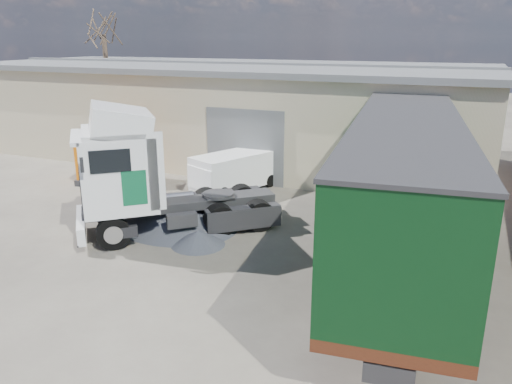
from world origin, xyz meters
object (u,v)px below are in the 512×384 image
at_px(panel_van, 233,172).
at_px(orange_skip, 111,165).
at_px(box_trailer, 403,179).
at_px(tractor_unit, 145,180).
at_px(bare_tree, 103,21).

relative_size(panel_van, orange_skip, 1.28).
bearing_deg(orange_skip, box_trailer, -38.68).
xyz_separation_m(box_trailer, orange_skip, (-14.28, 4.24, -1.97)).
height_order(tractor_unit, panel_van, tractor_unit).
xyz_separation_m(tractor_unit, orange_skip, (-5.57, 4.96, -1.15)).
xyz_separation_m(bare_tree, orange_skip, (9.83, -12.30, -7.09)).
distance_m(bare_tree, tractor_unit, 23.88).
distance_m(tractor_unit, box_trailer, 8.78).
distance_m(bare_tree, panel_van, 20.82).
distance_m(box_trailer, panel_van, 9.83).
relative_size(bare_tree, orange_skip, 2.70).
xyz_separation_m(panel_van, orange_skip, (-6.16, -0.96, -0.06)).
xyz_separation_m(bare_tree, tractor_unit, (15.40, -17.26, -5.93)).
xyz_separation_m(tractor_unit, panel_van, (0.59, 5.93, -1.09)).
height_order(bare_tree, box_trailer, bare_tree).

